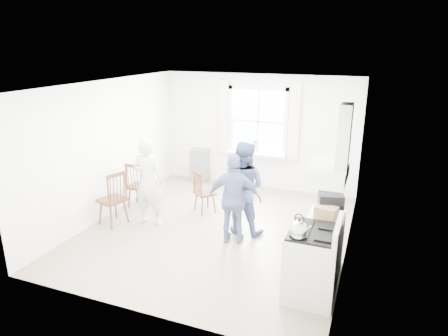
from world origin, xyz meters
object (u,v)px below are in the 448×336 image
at_px(windsor_chair_a, 136,181).
at_px(windsor_chair_b, 200,187).
at_px(windsor_chair_c, 115,193).
at_px(person_left, 149,182).
at_px(person_mid, 243,188).
at_px(low_cabinet, 325,242).
at_px(stereo_stack, 331,203).
at_px(person_right, 234,199).
at_px(gas_stove, 312,263).

bearing_deg(windsor_chair_a, windsor_chair_b, 11.20).
height_order(windsor_chair_c, person_left, person_left).
bearing_deg(person_mid, low_cabinet, 155.73).
relative_size(stereo_stack, windsor_chair_c, 0.39).
bearing_deg(person_right, stereo_stack, 157.68).
bearing_deg(windsor_chair_b, person_left, -130.37).
distance_m(low_cabinet, windsor_chair_a, 4.00).
height_order(gas_stove, person_right, person_right).
bearing_deg(gas_stove, person_left, 159.93).
distance_m(windsor_chair_b, person_left, 1.07).
distance_m(windsor_chair_c, person_mid, 2.33).
bearing_deg(stereo_stack, windsor_chair_c, 178.33).
xyz_separation_m(windsor_chair_a, person_mid, (2.34, -0.21, 0.24)).
relative_size(low_cabinet, windsor_chair_b, 1.03).
distance_m(windsor_chair_b, windsor_chair_c, 1.62).
xyz_separation_m(windsor_chair_a, windsor_chair_c, (0.10, -0.82, 0.05)).
xyz_separation_m(low_cabinet, person_left, (-3.24, 0.46, 0.38)).
bearing_deg(person_mid, person_left, 12.91).
bearing_deg(windsor_chair_c, windsor_chair_a, 97.00).
xyz_separation_m(windsor_chair_c, person_mid, (2.24, 0.61, 0.19)).
xyz_separation_m(windsor_chair_c, person_left, (0.53, 0.30, 0.19)).
distance_m(low_cabinet, stereo_stack, 0.61).
bearing_deg(stereo_stack, person_mid, 155.32).
distance_m(stereo_stack, windsor_chair_c, 3.83).
height_order(stereo_stack, person_right, person_right).
bearing_deg(person_left, stereo_stack, 169.78).
xyz_separation_m(stereo_stack, windsor_chair_a, (-3.91, 0.93, -0.46)).
bearing_deg(low_cabinet, person_mid, 153.30).
bearing_deg(person_right, gas_stove, 132.77).
bearing_deg(person_mid, gas_stove, 137.31).
relative_size(low_cabinet, windsor_chair_c, 0.86).
xyz_separation_m(low_cabinet, stereo_stack, (0.03, 0.05, 0.60)).
height_order(low_cabinet, person_mid, person_mid).
relative_size(low_cabinet, person_right, 0.58).
bearing_deg(person_mid, stereo_stack, 157.75).
bearing_deg(stereo_stack, gas_stove, -97.66).
distance_m(low_cabinet, person_right, 1.61).
distance_m(low_cabinet, person_mid, 1.76).
distance_m(low_cabinet, windsor_chair_b, 2.86).
relative_size(stereo_stack, person_right, 0.26).
height_order(person_mid, person_right, person_mid).
xyz_separation_m(windsor_chair_b, person_right, (1.03, -0.90, 0.24)).
bearing_deg(low_cabinet, windsor_chair_a, 165.71).
height_order(windsor_chair_b, person_mid, person_mid).
distance_m(windsor_chair_b, person_mid, 1.17).
distance_m(gas_stove, windsor_chair_c, 3.81).
relative_size(person_left, person_mid, 1.00).
distance_m(windsor_chair_a, person_right, 2.43).
height_order(low_cabinet, windsor_chair_c, windsor_chair_c).
distance_m(stereo_stack, windsor_chair_a, 4.04).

